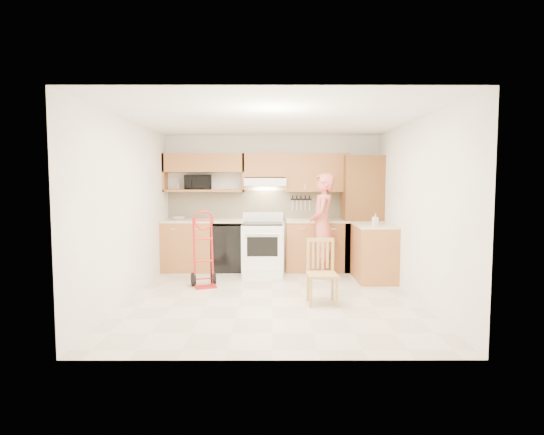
{
  "coord_description": "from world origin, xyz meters",
  "views": [
    {
      "loc": [
        -0.01,
        -6.31,
        1.67
      ],
      "look_at": [
        0.0,
        0.5,
        1.1
      ],
      "focal_mm": 29.89,
      "sensor_mm": 36.0,
      "label": 1
    }
  ],
  "objects_px": {
    "person": "(322,226)",
    "dining_chair": "(322,272)",
    "hand_truck": "(204,252)",
    "microwave": "(198,182)",
    "range": "(263,244)"
  },
  "relations": [
    {
      "from": "dining_chair",
      "to": "range",
      "type": "bearing_deg",
      "value": 111.21
    },
    {
      "from": "person",
      "to": "dining_chair",
      "type": "height_order",
      "value": "person"
    },
    {
      "from": "range",
      "to": "person",
      "type": "relative_size",
      "value": 0.6
    },
    {
      "from": "hand_truck",
      "to": "person",
      "type": "bearing_deg",
      "value": 0.32
    },
    {
      "from": "hand_truck",
      "to": "dining_chair",
      "type": "height_order",
      "value": "hand_truck"
    },
    {
      "from": "microwave",
      "to": "dining_chair",
      "type": "xyz_separation_m",
      "value": [
        2.03,
        -2.43,
        -1.19
      ]
    },
    {
      "from": "microwave",
      "to": "person",
      "type": "xyz_separation_m",
      "value": [
        2.22,
        -0.74,
        -0.74
      ]
    },
    {
      "from": "person",
      "to": "range",
      "type": "bearing_deg",
      "value": -95.27
    },
    {
      "from": "microwave",
      "to": "hand_truck",
      "type": "xyz_separation_m",
      "value": [
        0.31,
        -1.42,
        -1.09
      ]
    },
    {
      "from": "microwave",
      "to": "person",
      "type": "relative_size",
      "value": 0.28
    },
    {
      "from": "hand_truck",
      "to": "dining_chair",
      "type": "relative_size",
      "value": 1.23
    },
    {
      "from": "range",
      "to": "hand_truck",
      "type": "height_order",
      "value": "hand_truck"
    },
    {
      "from": "microwave",
      "to": "dining_chair",
      "type": "height_order",
      "value": "microwave"
    },
    {
      "from": "microwave",
      "to": "range",
      "type": "height_order",
      "value": "microwave"
    },
    {
      "from": "microwave",
      "to": "range",
      "type": "xyz_separation_m",
      "value": [
        1.2,
        -0.48,
        -1.09
      ]
    }
  ]
}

